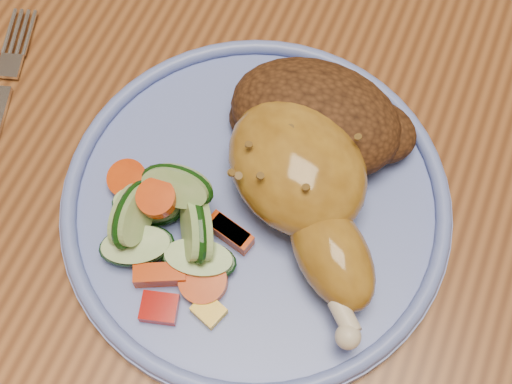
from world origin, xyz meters
The scene contains 7 objects.
ground centered at (0.00, 0.00, 0.00)m, with size 4.00×4.00×0.00m, color #57311E.
dining_table centered at (0.00, 0.00, 0.67)m, with size 0.90×1.40×0.75m.
plate centered at (-0.05, -0.07, 0.76)m, with size 0.25×0.25×0.01m, color #6478CF.
plate_rim centered at (-0.05, -0.07, 0.77)m, with size 0.25×0.25×0.01m, color #6478CF.
chicken_leg centered at (-0.03, -0.06, 0.79)m, with size 0.14×0.15×0.05m.
rice_pilaf centered at (-0.03, -0.01, 0.78)m, with size 0.12×0.08×0.05m.
vegetable_pile centered at (-0.09, -0.11, 0.78)m, with size 0.10×0.10×0.05m.
Camera 1 is at (0.02, -0.24, 1.17)m, focal length 50.00 mm.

